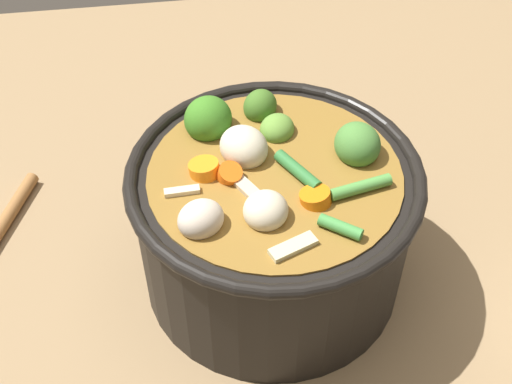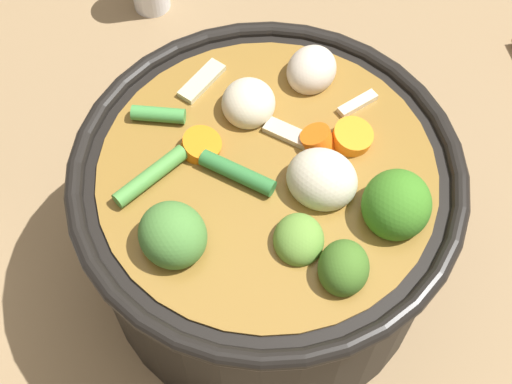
# 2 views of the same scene
# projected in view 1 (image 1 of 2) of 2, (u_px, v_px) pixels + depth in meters

# --- Properties ---
(ground_plane) EXTENTS (1.10, 1.10, 0.00)m
(ground_plane) POSITION_uv_depth(u_px,v_px,m) (272.00, 272.00, 0.69)
(ground_plane) COLOR #8C704C
(cooking_pot) EXTENTS (0.26, 0.26, 0.17)m
(cooking_pot) POSITION_uv_depth(u_px,v_px,m) (273.00, 221.00, 0.63)
(cooking_pot) COLOR black
(cooking_pot) RESTS_ON ground_plane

